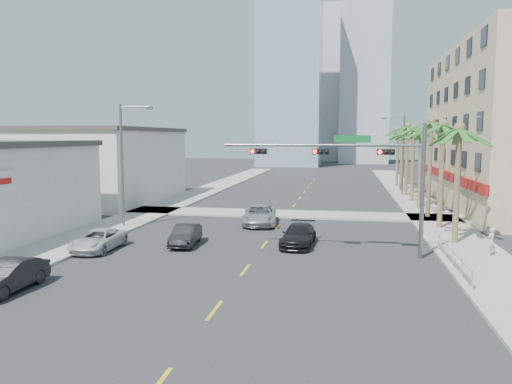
% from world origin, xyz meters
% --- Properties ---
extents(ground, '(260.00, 260.00, 0.00)m').
position_xyz_m(ground, '(0.00, 0.00, 0.00)').
color(ground, '#262628').
rests_on(ground, ground).
extents(sidewalk_right, '(4.00, 120.00, 0.15)m').
position_xyz_m(sidewalk_right, '(12.00, 20.00, 0.07)').
color(sidewalk_right, gray).
rests_on(sidewalk_right, ground).
extents(sidewalk_left, '(4.00, 120.00, 0.15)m').
position_xyz_m(sidewalk_left, '(-12.00, 20.00, 0.07)').
color(sidewalk_left, gray).
rests_on(sidewalk_left, ground).
extents(sidewalk_cross, '(80.00, 4.00, 0.15)m').
position_xyz_m(sidewalk_cross, '(0.00, 22.00, 0.07)').
color(sidewalk_cross, gray).
rests_on(sidewalk_cross, ground).
extents(building_left_far, '(11.00, 18.00, 7.20)m').
position_xyz_m(building_left_far, '(-19.50, 28.00, 3.60)').
color(building_left_far, beige).
rests_on(building_left_far, ground).
extents(tower_far_left, '(14.00, 14.00, 48.00)m').
position_xyz_m(tower_far_left, '(-8.00, 95.00, 24.00)').
color(tower_far_left, '#99B2C6').
rests_on(tower_far_left, ground).
extents(tower_far_right, '(12.00, 12.00, 60.00)m').
position_xyz_m(tower_far_right, '(9.00, 110.00, 30.00)').
color(tower_far_right, '#ADADB2').
rests_on(tower_far_right, ground).
extents(tower_far_center, '(16.00, 16.00, 42.00)m').
position_xyz_m(tower_far_center, '(-3.00, 125.00, 21.00)').
color(tower_far_center, '#ADADB2').
rests_on(tower_far_center, ground).
extents(traffic_signal_mast, '(11.12, 0.54, 7.20)m').
position_xyz_m(traffic_signal_mast, '(5.78, 7.95, 5.06)').
color(traffic_signal_mast, slate).
rests_on(traffic_signal_mast, ground).
extents(palm_tree_0, '(4.80, 4.80, 7.80)m').
position_xyz_m(palm_tree_0, '(11.60, 12.00, 7.08)').
color(palm_tree_0, brown).
rests_on(palm_tree_0, ground).
extents(palm_tree_1, '(4.80, 4.80, 8.16)m').
position_xyz_m(palm_tree_1, '(11.60, 17.20, 7.43)').
color(palm_tree_1, brown).
rests_on(palm_tree_1, ground).
extents(palm_tree_2, '(4.80, 4.80, 8.52)m').
position_xyz_m(palm_tree_2, '(11.60, 22.40, 7.78)').
color(palm_tree_2, brown).
rests_on(palm_tree_2, ground).
extents(palm_tree_3, '(4.80, 4.80, 7.80)m').
position_xyz_m(palm_tree_3, '(11.60, 27.60, 7.08)').
color(palm_tree_3, brown).
rests_on(palm_tree_3, ground).
extents(palm_tree_4, '(4.80, 4.80, 8.16)m').
position_xyz_m(palm_tree_4, '(11.60, 32.80, 7.43)').
color(palm_tree_4, brown).
rests_on(palm_tree_4, ground).
extents(palm_tree_5, '(4.80, 4.80, 8.52)m').
position_xyz_m(palm_tree_5, '(11.60, 38.00, 7.78)').
color(palm_tree_5, brown).
rests_on(palm_tree_5, ground).
extents(palm_tree_6, '(4.80, 4.80, 7.80)m').
position_xyz_m(palm_tree_6, '(11.60, 43.20, 7.08)').
color(palm_tree_6, brown).
rests_on(palm_tree_6, ground).
extents(palm_tree_7, '(4.80, 4.80, 8.16)m').
position_xyz_m(palm_tree_7, '(11.60, 48.40, 7.43)').
color(palm_tree_7, brown).
rests_on(palm_tree_7, ground).
extents(streetlight_left, '(2.55, 0.25, 9.00)m').
position_xyz_m(streetlight_left, '(-11.00, 14.00, 5.06)').
color(streetlight_left, slate).
rests_on(streetlight_left, ground).
extents(streetlight_right, '(2.55, 0.25, 9.00)m').
position_xyz_m(streetlight_right, '(11.00, 38.00, 5.06)').
color(streetlight_right, slate).
rests_on(streetlight_right, ground).
extents(guardrail, '(0.08, 8.08, 1.00)m').
position_xyz_m(guardrail, '(10.30, 6.00, 0.67)').
color(guardrail, silver).
rests_on(guardrail, ground).
extents(car_parked_mid, '(1.47, 4.15, 1.37)m').
position_xyz_m(car_parked_mid, '(-9.40, -1.29, 0.68)').
color(car_parked_mid, black).
rests_on(car_parked_mid, ground).
extents(car_parked_far, '(2.07, 4.43, 1.23)m').
position_xyz_m(car_parked_far, '(-9.40, 6.73, 0.61)').
color(car_parked_far, silver).
rests_on(car_parked_far, ground).
extents(car_lane_left, '(1.68, 3.97, 1.27)m').
position_xyz_m(car_lane_left, '(-4.78, 8.99, 0.64)').
color(car_lane_left, black).
rests_on(car_lane_left, ground).
extents(car_lane_center, '(3.12, 5.61, 1.48)m').
position_xyz_m(car_lane_center, '(-1.50, 16.91, 0.74)').
color(car_lane_center, silver).
rests_on(car_lane_center, ground).
extents(car_lane_right, '(2.07, 4.63, 1.32)m').
position_xyz_m(car_lane_right, '(2.09, 10.05, 0.66)').
color(car_lane_right, black).
rests_on(car_lane_right, ground).
extents(pedestrian, '(0.66, 0.66, 1.56)m').
position_xyz_m(pedestrian, '(12.83, 8.80, 0.93)').
color(pedestrian, silver).
rests_on(pedestrian, sidewalk_right).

